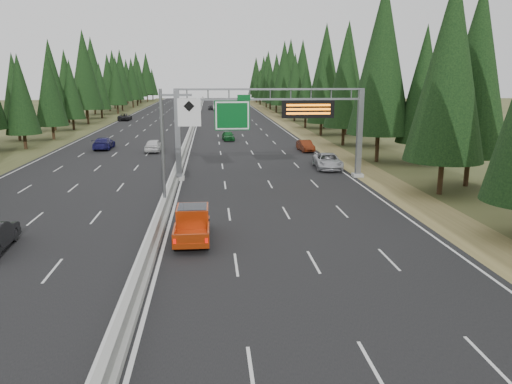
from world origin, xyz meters
TOP-DOWN VIEW (x-y plane):
  - road at (0.00, 80.00)m, footprint 32.00×260.00m
  - shoulder_right at (17.80, 80.00)m, footprint 3.60×260.00m
  - shoulder_left at (-17.80, 80.00)m, footprint 3.60×260.00m
  - median_barrier at (0.00, 80.00)m, footprint 0.70×260.00m
  - sign_gantry at (8.92, 34.88)m, footprint 16.75×0.98m
  - hov_sign_pole at (0.58, 24.97)m, footprint 2.80×0.50m
  - tree_row_right at (22.37, 65.37)m, footprint 11.49×242.48m
  - tree_row_left at (-22.28, 75.64)m, footprint 12.01×244.54m
  - silver_minivan at (14.47, 39.26)m, footprint 2.85×5.47m
  - red_pickup at (2.06, 18.84)m, footprint 1.85×5.18m
  - car_ahead_green at (5.58, 62.53)m, footprint 1.83×3.95m
  - car_ahead_dkred at (14.50, 51.13)m, footprint 1.74×4.06m
  - car_ahead_dkgrey at (8.15, 90.46)m, footprint 2.14×4.82m
  - car_ahead_white at (5.04, 129.70)m, footprint 2.80×5.66m
  - car_ahead_far at (3.29, 131.08)m, footprint 1.70×3.81m
  - car_onc_blue at (-10.10, 55.11)m, footprint 2.09×5.06m
  - car_onc_white at (-3.64, 52.30)m, footprint 2.09×4.59m
  - car_onc_far at (-14.50, 97.92)m, footprint 2.37×5.04m

SIDE VIEW (x-z plane):
  - shoulder_right at x=17.80m, z-range 0.00..0.06m
  - shoulder_left at x=-17.80m, z-range 0.00..0.06m
  - road at x=0.00m, z-range 0.00..0.08m
  - median_barrier at x=0.00m, z-range -0.01..0.84m
  - car_ahead_far at x=3.29m, z-range 0.08..1.35m
  - car_ahead_dkred at x=14.50m, z-range 0.08..1.38m
  - car_ahead_green at x=5.58m, z-range 0.08..1.39m
  - car_ahead_dkgrey at x=8.15m, z-range 0.08..1.46m
  - car_onc_far at x=-14.50m, z-range 0.08..1.47m
  - car_onc_blue at x=-10.10m, z-range 0.08..1.54m
  - silver_minivan at x=14.47m, z-range 0.08..1.55m
  - car_onc_white at x=-3.64m, z-range 0.08..1.61m
  - car_ahead_white at x=5.04m, z-range 0.08..1.62m
  - red_pickup at x=2.06m, z-range 0.17..1.86m
  - hov_sign_pole at x=0.58m, z-range 0.72..8.72m
  - sign_gantry at x=8.92m, z-range 1.37..9.17m
  - tree_row_left at x=-22.28m, z-range -0.27..17.94m
  - tree_row_right at x=22.37m, z-range 0.03..18.87m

